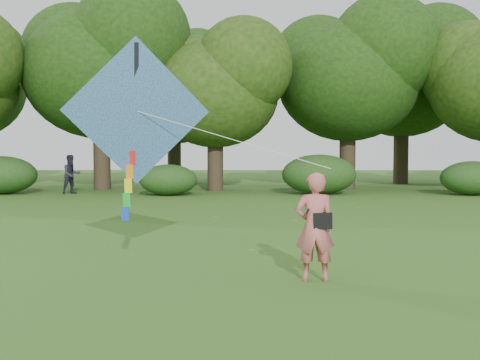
{
  "coord_description": "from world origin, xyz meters",
  "views": [
    {
      "loc": [
        -0.33,
        -10.36,
        2.15
      ],
      "look_at": [
        -0.5,
        2.0,
        1.5
      ],
      "focal_mm": 45.0,
      "sensor_mm": 36.0,
      "label": 1
    }
  ],
  "objects": [
    {
      "name": "ground",
      "position": [
        0.0,
        0.0,
        0.0
      ],
      "size": [
        100.0,
        100.0,
        0.0
      ],
      "primitive_type": "plane",
      "color": "#265114",
      "rests_on": "ground"
    },
    {
      "name": "tree_line",
      "position": [
        1.67,
        22.88,
        5.6
      ],
      "size": [
        54.7,
        15.3,
        9.48
      ],
      "color": "#3A2D1E",
      "rests_on": "ground"
    },
    {
      "name": "man_kite_flyer",
      "position": [
        0.75,
        -0.68,
        0.88
      ],
      "size": [
        0.66,
        0.45,
        1.77
      ],
      "primitive_type": "imported",
      "rotation": [
        0.0,
        0.0,
        3.18
      ],
      "color": "#C25C5B",
      "rests_on": "ground"
    },
    {
      "name": "bystander_left",
      "position": [
        -8.71,
        17.91,
        0.93
      ],
      "size": [
        1.14,
        1.11,
        1.86
      ],
      "primitive_type": "imported",
      "rotation": [
        0.0,
        0.0,
        0.67
      ],
      "color": "#24232F",
      "rests_on": "ground"
    },
    {
      "name": "fallen_leaves",
      "position": [
        -0.12,
        3.99,
        0.01
      ],
      "size": [
        11.9,
        15.23,
        0.01
      ],
      "color": "olive",
      "rests_on": "ground"
    },
    {
      "name": "shrub_band",
      "position": [
        -0.72,
        17.6,
        0.86
      ],
      "size": [
        39.15,
        3.22,
        1.88
      ],
      "color": "#264919",
      "rests_on": "ground"
    },
    {
      "name": "flying_kite",
      "position": [
        -2.38,
        0.62,
        2.8
      ],
      "size": [
        4.69,
        1.66,
        3.36
      ],
      "color": "#2730AC",
      "rests_on": "ground"
    },
    {
      "name": "crossbody_bag",
      "position": [
        0.86,
        -0.72,
        1.0
      ],
      "size": [
        0.43,
        0.2,
        0.71
      ],
      "color": "black",
      "rests_on": "ground"
    }
  ]
}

